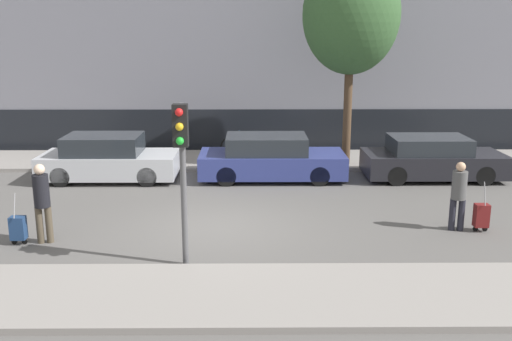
{
  "coord_description": "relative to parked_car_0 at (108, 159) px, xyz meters",
  "views": [
    {
      "loc": [
        0.87,
        -12.94,
        4.55
      ],
      "look_at": [
        1.0,
        1.8,
        0.95
      ],
      "focal_mm": 40.0,
      "sensor_mm": 36.0,
      "label": 1
    }
  ],
  "objects": [
    {
      "name": "pedestrian_left",
      "position": [
        -0.07,
        -5.53,
        0.36
      ],
      "size": [
        0.35,
        0.34,
        1.79
      ],
      "rotation": [
        0.0,
        0.0,
        0.18
      ],
      "color": "#4C4233",
      "rests_on": "ground_plane"
    },
    {
      "name": "trolley_left",
      "position": [
        -0.62,
        -5.63,
        -0.29
      ],
      "size": [
        0.34,
        0.29,
        1.17
      ],
      "color": "navy",
      "rests_on": "ground_plane"
    },
    {
      "name": "parked_bicycle",
      "position": [
        4.24,
        2.85,
        -0.17
      ],
      "size": [
        1.77,
        0.06,
        0.96
      ],
      "color": "black",
      "rests_on": "sidewalk_far"
    },
    {
      "name": "sidewalk_near",
      "position": [
        3.61,
        -8.27,
        -0.6
      ],
      "size": [
        28.0,
        2.5,
        0.12
      ],
      "color": "gray",
      "rests_on": "ground_plane"
    },
    {
      "name": "trolley_right",
      "position": [
        9.84,
        -4.89,
        -0.28
      ],
      "size": [
        0.34,
        0.29,
        1.2
      ],
      "color": "maroon",
      "rests_on": "ground_plane"
    },
    {
      "name": "traffic_light",
      "position": [
        3.17,
        -6.89,
        1.67
      ],
      "size": [
        0.28,
        0.47,
        3.25
      ],
      "color": "#515154",
      "rests_on": "ground_plane"
    },
    {
      "name": "sidewalk_far",
      "position": [
        3.61,
        2.48,
        -0.6
      ],
      "size": [
        28.0,
        3.0,
        0.12
      ],
      "color": "gray",
      "rests_on": "ground_plane"
    },
    {
      "name": "parked_car_1",
      "position": [
        5.09,
        0.05,
        -0.01
      ],
      "size": [
        4.55,
        1.89,
        1.4
      ],
      "color": "navy",
      "rests_on": "ground_plane"
    },
    {
      "name": "building_facade",
      "position": [
        3.61,
        5.81,
        4.62
      ],
      "size": [
        28.0,
        2.33,
        10.6
      ],
      "color": "slate",
      "rests_on": "ground_plane"
    },
    {
      "name": "parked_car_0",
      "position": [
        0.0,
        0.0,
        0.0
      ],
      "size": [
        4.21,
        1.85,
        1.42
      ],
      "color": "#B7BABF",
      "rests_on": "ground_plane"
    },
    {
      "name": "bare_tree_near_crossing",
      "position": [
        7.74,
        1.67,
        4.4
      ],
      "size": [
        3.17,
        3.17,
        6.91
      ],
      "color": "#4C3826",
      "rests_on": "sidewalk_far"
    },
    {
      "name": "pedestrian_right",
      "position": [
        9.3,
        -4.8,
        0.27
      ],
      "size": [
        0.35,
        0.34,
        1.64
      ],
      "rotation": [
        0.0,
        0.0,
        2.97
      ],
      "color": "#23232D",
      "rests_on": "ground_plane"
    },
    {
      "name": "ground_plane",
      "position": [
        3.61,
        -4.52,
        -0.66
      ],
      "size": [
        80.0,
        80.0,
        0.0
      ],
      "primitive_type": "plane",
      "color": "#565451"
    },
    {
      "name": "parked_car_2",
      "position": [
        10.19,
        0.03,
        -0.03
      ],
      "size": [
        4.31,
        1.84,
        1.35
      ],
      "color": "black",
      "rests_on": "ground_plane"
    }
  ]
}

